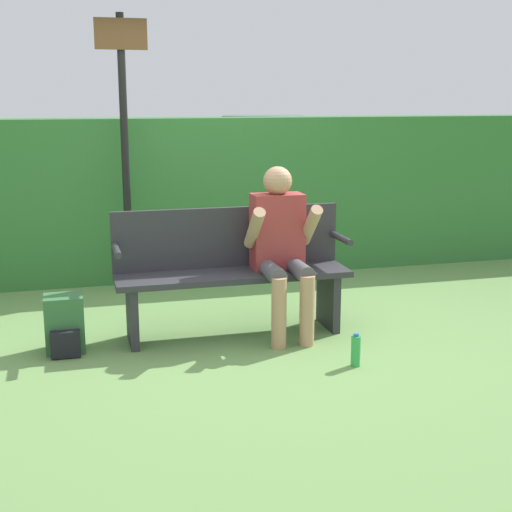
{
  "coord_description": "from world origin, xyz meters",
  "views": [
    {
      "loc": [
        -1.19,
        -5.1,
        1.8
      ],
      "look_at": [
        0.15,
        -0.1,
        0.64
      ],
      "focal_mm": 50.0,
      "sensor_mm": 36.0,
      "label": 1
    }
  ],
  "objects_px": {
    "signpost": "(124,135)",
    "parked_car": "(263,140)",
    "backpack": "(65,325)",
    "water_bottle": "(356,351)",
    "person_seated": "(281,242)",
    "park_bench": "(231,269)"
  },
  "relations": [
    {
      "from": "signpost",
      "to": "parked_car",
      "type": "height_order",
      "value": "signpost"
    },
    {
      "from": "signpost",
      "to": "parked_car",
      "type": "distance_m",
      "value": 13.24
    },
    {
      "from": "water_bottle",
      "to": "park_bench",
      "type": "bearing_deg",
      "value": 125.35
    },
    {
      "from": "park_bench",
      "to": "water_bottle",
      "type": "distance_m",
      "value": 1.19
    },
    {
      "from": "signpost",
      "to": "parked_car",
      "type": "relative_size",
      "value": 0.52
    },
    {
      "from": "backpack",
      "to": "water_bottle",
      "type": "xyz_separation_m",
      "value": [
        1.91,
        -0.81,
        -0.08
      ]
    },
    {
      "from": "park_bench",
      "to": "signpost",
      "type": "distance_m",
      "value": 1.83
    },
    {
      "from": "person_seated",
      "to": "signpost",
      "type": "distance_m",
      "value": 1.98
    },
    {
      "from": "person_seated",
      "to": "water_bottle",
      "type": "relative_size",
      "value": 5.51
    },
    {
      "from": "person_seated",
      "to": "signpost",
      "type": "bearing_deg",
      "value": 123.42
    },
    {
      "from": "backpack",
      "to": "park_bench",
      "type": "bearing_deg",
      "value": 4.91
    },
    {
      "from": "park_bench",
      "to": "parked_car",
      "type": "height_order",
      "value": "parked_car"
    },
    {
      "from": "backpack",
      "to": "signpost",
      "type": "bearing_deg",
      "value": 68.43
    },
    {
      "from": "backpack",
      "to": "signpost",
      "type": "xyz_separation_m",
      "value": [
        0.6,
        1.52,
        1.26
      ]
    },
    {
      "from": "park_bench",
      "to": "signpost",
      "type": "xyz_separation_m",
      "value": [
        -0.65,
        1.41,
        0.96
      ]
    },
    {
      "from": "signpost",
      "to": "park_bench",
      "type": "bearing_deg",
      "value": -65.13
    },
    {
      "from": "water_bottle",
      "to": "parked_car",
      "type": "distance_m",
      "value": 15.08
    },
    {
      "from": "park_bench",
      "to": "person_seated",
      "type": "bearing_deg",
      "value": -18.75
    },
    {
      "from": "signpost",
      "to": "water_bottle",
      "type": "bearing_deg",
      "value": -60.73
    },
    {
      "from": "park_bench",
      "to": "parked_car",
      "type": "distance_m",
      "value": 14.35
    },
    {
      "from": "person_seated",
      "to": "signpost",
      "type": "relative_size",
      "value": 0.51
    },
    {
      "from": "park_bench",
      "to": "signpost",
      "type": "bearing_deg",
      "value": 114.87
    }
  ]
}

